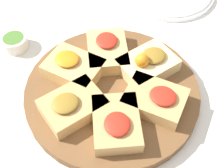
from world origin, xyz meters
TOP-DOWN VIEW (x-y plane):
  - ground_plane at (0.00, 0.00)m, footprint 3.00×3.00m
  - serving_board at (0.00, 0.00)m, footprint 0.35×0.35m
  - focaccia_slice_0 at (-0.07, -0.05)m, footprint 0.14×0.13m
  - focaccia_slice_1 at (0.01, -0.09)m, footprint 0.10×0.12m
  - focaccia_slice_2 at (0.08, -0.04)m, footprint 0.14×0.12m
  - focaccia_slice_3 at (0.07, 0.06)m, footprint 0.14×0.14m
  - focaccia_slice_4 at (-0.01, 0.09)m, footprint 0.09×0.12m
  - focaccia_slice_5 at (-0.08, 0.04)m, footprint 0.14×0.12m
  - dipping_bowl at (0.00, 0.27)m, footprint 0.06×0.06m

SIDE VIEW (x-z plane):
  - ground_plane at x=0.00m, z-range 0.00..0.00m
  - serving_board at x=0.00m, z-range 0.00..0.02m
  - dipping_bowl at x=0.00m, z-range 0.00..0.03m
  - focaccia_slice_0 at x=-0.07m, z-range 0.02..0.06m
  - focaccia_slice_1 at x=0.01m, z-range 0.02..0.06m
  - focaccia_slice_3 at x=0.07m, z-range 0.02..0.06m
  - focaccia_slice_4 at x=-0.01m, z-range 0.02..0.06m
  - focaccia_slice_5 at x=-0.08m, z-range 0.02..0.06m
  - focaccia_slice_2 at x=0.08m, z-range 0.01..0.07m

